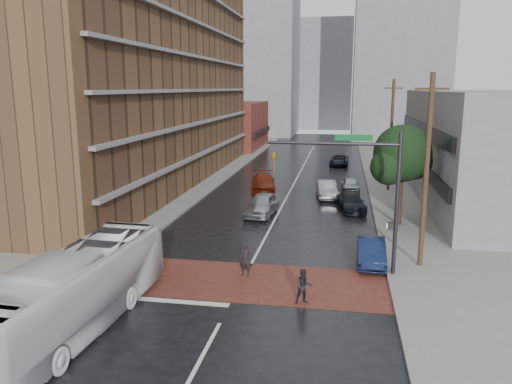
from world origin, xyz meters
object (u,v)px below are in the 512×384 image
(pedestrian_b, at_px, (304,287))
(car_parked_far, at_px, (350,184))
(car_parked_mid, at_px, (351,202))
(car_travel_c, at_px, (263,182))
(transit_bus, at_px, (75,292))
(car_travel_a, at_px, (262,204))
(suv_travel, at_px, (339,160))
(car_parked_near, at_px, (371,252))
(car_travel_b, at_px, (327,189))
(pedestrian_a, at_px, (246,259))

(pedestrian_b, relative_size, car_parked_far, 0.42)
(car_parked_mid, relative_size, car_parked_far, 1.19)
(car_parked_far, bearing_deg, car_travel_c, -175.77)
(car_parked_mid, bearing_deg, transit_bus, -125.99)
(car_travel_a, distance_m, suv_travel, 25.71)
(suv_travel, bearing_deg, pedestrian_b, -88.64)
(car_parked_near, distance_m, car_parked_far, 19.24)
(car_travel_b, bearing_deg, pedestrian_b, -97.97)
(pedestrian_b, height_order, car_parked_far, pedestrian_b)
(car_travel_b, xyz_separation_m, car_travel_c, (-5.82, 2.08, 0.02))
(car_travel_a, bearing_deg, suv_travel, 83.25)
(car_travel_a, distance_m, car_parked_mid, 7.03)
(suv_travel, distance_m, car_parked_mid, 22.62)
(transit_bus, height_order, pedestrian_a, transit_bus)
(car_travel_b, relative_size, car_parked_near, 1.09)
(car_travel_a, height_order, car_parked_mid, car_travel_a)
(pedestrian_a, height_order, car_parked_near, pedestrian_a)
(car_travel_b, relative_size, car_travel_c, 0.86)
(suv_travel, xyz_separation_m, car_parked_near, (2.08, -34.42, 0.04))
(pedestrian_a, xyz_separation_m, suv_travel, (4.18, 37.37, -0.25))
(car_parked_near, bearing_deg, pedestrian_b, -118.72)
(suv_travel, bearing_deg, transit_bus, -99.40)
(pedestrian_b, distance_m, car_travel_c, 24.40)
(car_travel_a, bearing_deg, car_parked_far, 61.94)
(car_travel_c, bearing_deg, pedestrian_a, -92.84)
(car_travel_c, bearing_deg, car_parked_far, -1.36)
(car_travel_a, bearing_deg, pedestrian_b, -68.71)
(pedestrian_b, height_order, car_travel_b, pedestrian_b)
(pedestrian_a, bearing_deg, transit_bus, -120.09)
(car_travel_c, bearing_deg, car_travel_a, -91.16)
(car_travel_c, distance_m, suv_travel, 17.64)
(transit_bus, xyz_separation_m, pedestrian_b, (8.52, 3.92, -0.78))
(pedestrian_a, xyz_separation_m, car_parked_mid, (5.37, 14.78, -0.24))
(pedestrian_b, xyz_separation_m, car_parked_far, (2.25, 24.88, -0.15))
(car_travel_c, xyz_separation_m, car_parked_near, (8.74, -18.09, -0.08))
(pedestrian_a, bearing_deg, car_parked_near, 34.31)
(pedestrian_b, distance_m, car_travel_a, 15.55)
(pedestrian_b, relative_size, car_parked_mid, 0.36)
(car_travel_a, height_order, car_travel_c, car_travel_a)
(transit_bus, height_order, car_travel_b, transit_bus)
(pedestrian_a, distance_m, car_parked_mid, 15.73)
(car_parked_far, bearing_deg, pedestrian_a, -107.57)
(transit_bus, distance_m, car_parked_far, 30.76)
(transit_bus, relative_size, car_travel_c, 2.15)
(transit_bus, relative_size, car_parked_far, 3.02)
(car_travel_c, xyz_separation_m, car_parked_far, (7.84, 1.13, -0.13))
(pedestrian_b, height_order, car_travel_a, car_travel_a)
(transit_bus, relative_size, suv_travel, 2.46)
(pedestrian_a, xyz_separation_m, car_parked_near, (6.26, 2.95, -0.21))
(car_travel_b, xyz_separation_m, car_parked_mid, (2.03, -4.17, -0.10))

